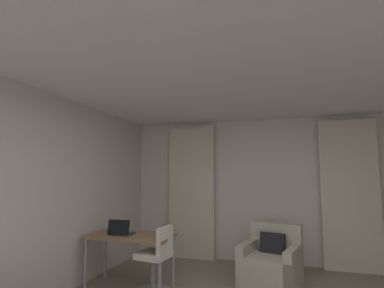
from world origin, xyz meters
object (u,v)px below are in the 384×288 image
Objects in this scene: armchair at (271,264)px; laptop at (121,231)px; desk_chair at (156,263)px; desk at (131,239)px.

laptop is at bearing -159.10° from armchair.
laptop is at bearing 175.64° from desk_chair.
armchair is 2.22m from laptop.
desk is at bearing 166.84° from desk_chair.
armchair is 1.68m from desk_chair.
desk_chair reaches higher than armchair.
laptop reaches higher than desk.
desk is 0.18m from laptop.
armchair is at bearing 20.54° from desk.
laptop is at bearing -153.67° from desk.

